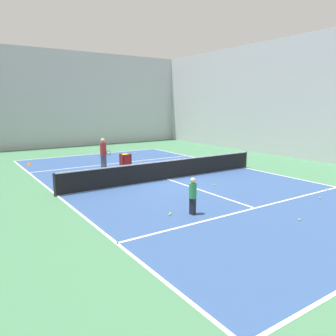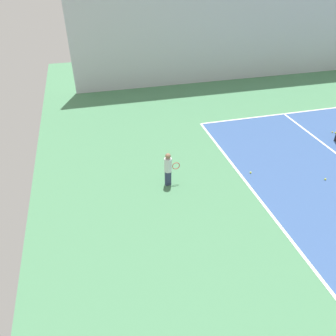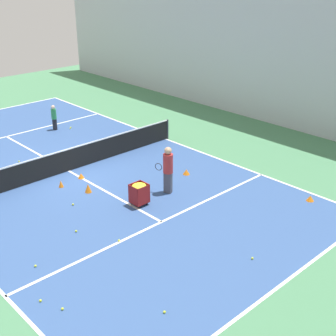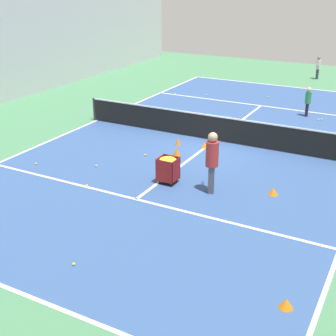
# 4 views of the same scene
# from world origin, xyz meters

# --- Properties ---
(line_baseline_near) EXTENTS (10.92, 0.10, 0.00)m
(line_baseline_near) POSITION_xyz_m (0.00, -10.23, 0.01)
(line_baseline_near) COLOR white
(line_baseline_near) RESTS_ON ground
(hall_enclosure_left) EXTENTS (0.15, 32.13, 8.30)m
(hall_enclosure_left) POSITION_xyz_m (-11.22, 0.00, 4.15)
(hall_enclosure_left) COLOR silver
(hall_enclosure_left) RESTS_ON ground
(player_near_baseline) EXTENTS (0.27, 0.59, 1.33)m
(player_near_baseline) POSITION_xyz_m (-1.04, -13.06, 0.76)
(player_near_baseline) COLOR #2D3351
(player_near_baseline) RESTS_ON ground
(tennis_ball_4) EXTENTS (0.07, 0.07, 0.07)m
(tennis_ball_4) POSITION_xyz_m (-3.01, -4.56, 0.04)
(tennis_ball_4) COLOR yellow
(tennis_ball_4) RESTS_ON ground
(tennis_ball_5) EXTENTS (0.07, 0.07, 0.07)m
(tennis_ball_5) POSITION_xyz_m (0.18, -7.31, 0.04)
(tennis_ball_5) COLOR yellow
(tennis_ball_5) RESTS_ON ground
(tennis_ball_10) EXTENTS (0.07, 0.07, 0.07)m
(tennis_ball_10) POSITION_xyz_m (-2.91, -4.47, 0.04)
(tennis_ball_10) COLOR yellow
(tennis_ball_10) RESTS_ON ground
(tennis_ball_12) EXTENTS (0.07, 0.07, 0.07)m
(tennis_ball_12) POSITION_xyz_m (-0.93, -9.81, 0.04)
(tennis_ball_12) COLOR yellow
(tennis_ball_12) RESTS_ON ground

